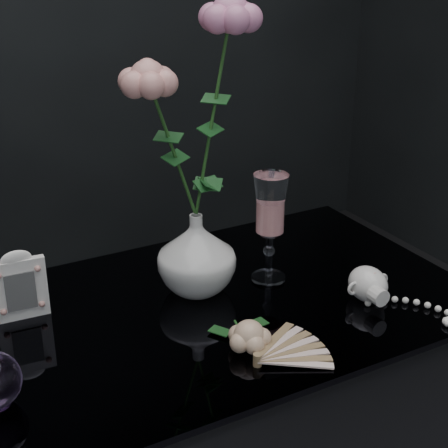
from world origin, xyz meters
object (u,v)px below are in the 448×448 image
wine_glass (270,228)px  pearl_jar (368,283)px  picture_frame (19,285)px  vase (197,254)px  loose_rose (249,336)px

wine_glass → pearl_jar: wine_glass is taller
wine_glass → pearl_jar: size_ratio=0.91×
picture_frame → vase: bearing=-6.7°
vase → pearl_jar: 0.32m
wine_glass → picture_frame: size_ratio=1.65×
picture_frame → pearl_jar: picture_frame is taller
wine_glass → vase: bearing=169.4°
loose_rose → pearl_jar: 0.28m
picture_frame → pearl_jar: size_ratio=0.55×
vase → wine_glass: bearing=-10.6°
wine_glass → picture_frame: 0.47m
wine_glass → pearl_jar: 0.21m
vase → loose_rose: 0.23m
vase → pearl_jar: (0.26, -0.18, -0.04)m
wine_glass → loose_rose: 0.26m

